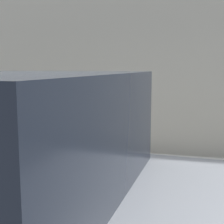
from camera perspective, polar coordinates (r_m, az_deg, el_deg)
sidewalk at (r=4.62m, az=2.78°, el=-12.58°), size 24.00×2.80×0.11m
building_facade at (r=6.23m, az=6.63°, el=15.55°), size 24.00×0.30×4.99m
parking_meter at (r=3.40m, az=-0.00°, el=-0.32°), size 0.21×0.13×1.51m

